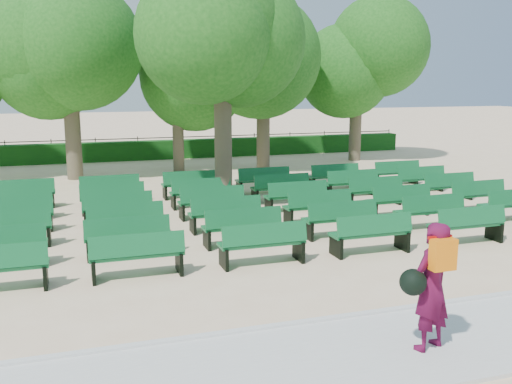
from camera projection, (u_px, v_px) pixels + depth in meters
ground at (242, 226)px, 14.91m from camera, size 120.00×120.00×0.00m
paving at (394, 349)px, 8.00m from camera, size 30.00×2.20×0.06m
curb at (355, 316)px, 9.07m from camera, size 30.00×0.12×0.10m
hedge at (160, 150)px, 27.89m from camera, size 26.00×0.70×0.90m
fence at (159, 158)px, 28.35m from camera, size 26.00×0.10×1.02m
tree_line at (174, 171)px, 24.24m from camera, size 21.80×6.80×7.04m
bench_array at (263, 217)px, 15.60m from camera, size 1.82×0.63×1.13m
tree_among at (222, 52)px, 16.62m from camera, size 4.54×4.54×6.64m
person at (430, 285)px, 7.78m from camera, size 0.90×0.63×1.81m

